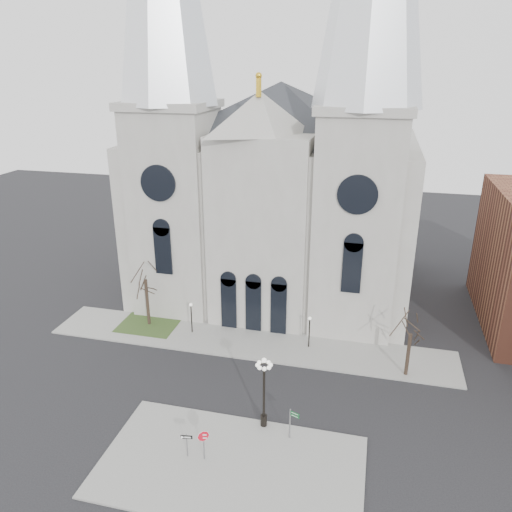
% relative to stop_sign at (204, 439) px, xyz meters
% --- Properties ---
extents(ground, '(160.00, 160.00, 0.00)m').
position_rel_stop_sign_xyz_m(ground, '(-1.06, 4.86, -1.87)').
color(ground, black).
rests_on(ground, ground).
extents(sidewalk_near, '(18.00, 10.00, 0.14)m').
position_rel_stop_sign_xyz_m(sidewalk_near, '(1.94, -0.14, -1.80)').
color(sidewalk_near, gray).
rests_on(sidewalk_near, ground).
extents(sidewalk_far, '(40.00, 6.00, 0.14)m').
position_rel_stop_sign_xyz_m(sidewalk_far, '(-1.06, 15.86, -1.80)').
color(sidewalk_far, gray).
rests_on(sidewalk_far, ground).
extents(grass_patch, '(6.00, 5.00, 0.18)m').
position_rel_stop_sign_xyz_m(grass_patch, '(-12.06, 16.86, -1.78)').
color(grass_patch, '#354F21').
rests_on(grass_patch, ground).
extents(cathedral, '(33.00, 26.66, 54.00)m').
position_rel_stop_sign_xyz_m(cathedral, '(-1.06, 27.72, 16.61)').
color(cathedral, '#A29F97').
rests_on(cathedral, ground).
extents(tree_left, '(3.20, 3.20, 7.50)m').
position_rel_stop_sign_xyz_m(tree_left, '(-12.06, 16.86, 3.71)').
color(tree_left, black).
rests_on(tree_left, ground).
extents(tree_right, '(3.20, 3.20, 6.00)m').
position_rel_stop_sign_xyz_m(tree_right, '(13.94, 13.86, 2.59)').
color(tree_right, black).
rests_on(tree_right, ground).
extents(ped_lamp_left, '(0.32, 0.32, 3.26)m').
position_rel_stop_sign_xyz_m(ped_lamp_left, '(-7.06, 16.36, 0.46)').
color(ped_lamp_left, black).
rests_on(ped_lamp_left, sidewalk_far).
extents(ped_lamp_right, '(0.32, 0.32, 3.26)m').
position_rel_stop_sign_xyz_m(ped_lamp_right, '(4.94, 16.36, 0.46)').
color(ped_lamp_right, black).
rests_on(ped_lamp_right, sidewalk_far).
extents(stop_sign, '(0.86, 0.22, 2.43)m').
position_rel_stop_sign_xyz_m(stop_sign, '(0.00, 0.00, 0.00)').
color(stop_sign, slate).
rests_on(stop_sign, sidewalk_near).
extents(globe_lamp, '(1.56, 1.56, 5.94)m').
position_rel_stop_sign_xyz_m(globe_lamp, '(3.23, 4.36, 1.99)').
color(globe_lamp, black).
rests_on(globe_lamp, sidewalk_near).
extents(one_way_sign, '(0.84, 0.17, 1.92)m').
position_rel_stop_sign_xyz_m(one_way_sign, '(-1.23, -0.04, -0.42)').
color(one_way_sign, slate).
rests_on(one_way_sign, sidewalk_near).
extents(street_name_sign, '(0.77, 0.32, 2.52)m').
position_rel_stop_sign_xyz_m(street_name_sign, '(5.45, 3.47, -0.26)').
color(street_name_sign, slate).
rests_on(street_name_sign, sidewalk_near).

